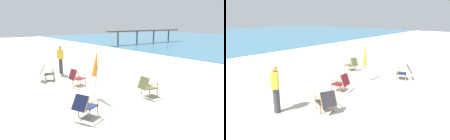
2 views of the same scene
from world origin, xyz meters
TOP-DOWN VIEW (x-y plane):
  - ground_plane at (0.00, 0.00)m, footprint 80.00×80.00m
  - surf_band at (0.00, 10.63)m, footprint 80.00×1.10m
  - beach_chair_back_left at (-1.39, 0.18)m, footprint 0.64×0.75m
  - beach_chair_back_right at (2.00, -1.26)m, footprint 0.83×0.94m
  - beach_chair_far_center at (-3.22, -0.62)m, footprint 0.84×0.92m
  - beach_chair_front_right at (1.66, 1.82)m, footprint 0.64×0.74m
  - umbrella_furled_orange at (0.42, 0.17)m, footprint 0.44×0.37m
  - person_near_chairs at (-4.27, 0.65)m, footprint 0.38×0.39m
  - pier_distant at (-14.90, 18.14)m, footprint 0.90×13.35m

SIDE VIEW (x-z plane):
  - ground_plane at x=0.00m, z-range 0.00..0.00m
  - surf_band at x=0.00m, z-range 0.00..0.06m
  - beach_chair_back_right at x=2.00m, z-range 0.03..0.81m
  - beach_chair_far_center at x=-3.22m, z-range 0.03..0.82m
  - beach_chair_back_left at x=-1.39m, z-range 0.02..0.84m
  - beach_chair_front_right at x=1.66m, z-range 0.02..0.84m
  - person_near_chairs at x=-4.27m, z-range 0.02..1.65m
  - umbrella_furled_orange at x=0.42m, z-range 0.33..2.43m
  - pier_distant at x=-14.90m, z-range 0.76..2.69m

